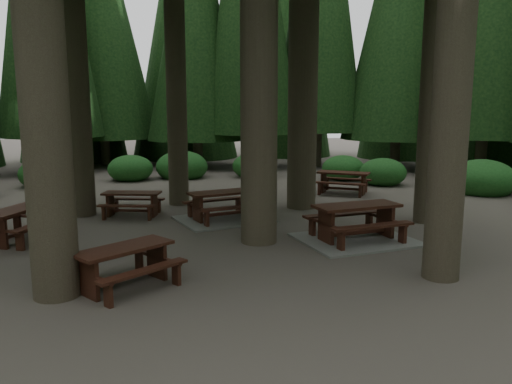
{
  "coord_description": "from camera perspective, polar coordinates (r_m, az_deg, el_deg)",
  "views": [
    {
      "loc": [
        0.05,
        -11.15,
        3.12
      ],
      "look_at": [
        0.76,
        0.72,
        1.1
      ],
      "focal_mm": 35.0,
      "sensor_mm": 36.0,
      "label": 1
    }
  ],
  "objects": [
    {
      "name": "shrub_ring",
      "position": [
        12.22,
        -0.29,
        -3.21
      ],
      "size": [
        23.86,
        24.64,
        1.49
      ],
      "color": "#1E531C",
      "rests_on": "ground"
    },
    {
      "name": "picnic_table_e",
      "position": [
        9.06,
        -14.8,
        -7.56
      ],
      "size": [
        2.18,
        2.17,
        0.74
      ],
      "rotation": [
        0.0,
        0.0,
        0.77
      ],
      "color": "#371B10",
      "rests_on": "ground"
    },
    {
      "name": "ground",
      "position": [
        11.58,
        -3.58,
        -6.01
      ],
      "size": [
        80.0,
        80.0,
        0.0
      ],
      "primitive_type": "plane",
      "color": "#595148",
      "rests_on": "ground"
    },
    {
      "name": "picnic_table_d",
      "position": [
        18.49,
        9.94,
        1.44
      ],
      "size": [
        2.29,
        2.12,
        0.8
      ],
      "rotation": [
        0.0,
        0.0,
        -0.44
      ],
      "color": "#371B10",
      "rests_on": "ground"
    },
    {
      "name": "picnic_table_b",
      "position": [
        13.04,
        -25.6,
        -2.83
      ],
      "size": [
        1.9,
        2.13,
        0.78
      ],
      "rotation": [
        0.0,
        0.0,
        1.29
      ],
      "color": "#371B10",
      "rests_on": "ground"
    },
    {
      "name": "picnic_table_a",
      "position": [
        12.03,
        11.38,
        -4.04
      ],
      "size": [
        3.12,
        2.83,
        0.88
      ],
      "rotation": [
        0.0,
        0.0,
        0.31
      ],
      "color": "gray",
      "rests_on": "ground"
    },
    {
      "name": "picnic_table_f",
      "position": [
        14.87,
        -13.98,
        -0.92
      ],
      "size": [
        1.76,
        1.48,
        0.7
      ],
      "rotation": [
        0.0,
        0.0,
        -0.11
      ],
      "color": "#371B10",
      "rests_on": "ground"
    },
    {
      "name": "picnic_table_c",
      "position": [
        13.95,
        -3.75,
        -2.1
      ],
      "size": [
        3.02,
        2.81,
        0.82
      ],
      "rotation": [
        0.0,
        0.0,
        0.42
      ],
      "color": "gray",
      "rests_on": "ground"
    }
  ]
}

